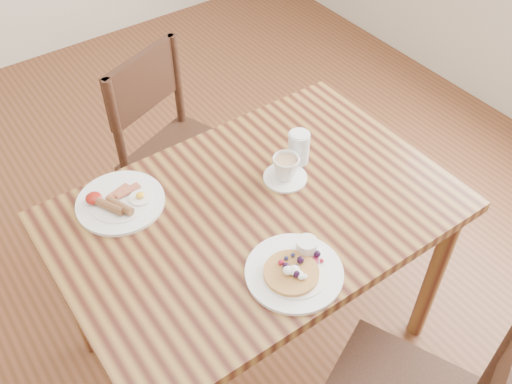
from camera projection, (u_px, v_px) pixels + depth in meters
ground at (256, 337)px, 2.26m from camera, size 5.00×5.00×0.00m
dining_table at (256, 230)px, 1.80m from camera, size 1.20×0.80×0.75m
chair_far at (177, 149)px, 2.31m from camera, size 0.54×0.54×0.88m
pancake_plate at (295, 269)px, 1.55m from camera, size 0.27×0.27×0.06m
breakfast_plate at (119, 202)px, 1.73m from camera, size 0.27×0.27×0.04m
teacup_saucer at (286, 169)px, 1.79m from camera, size 0.14×0.14×0.09m
water_glass at (299, 148)px, 1.84m from camera, size 0.07×0.07×0.11m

